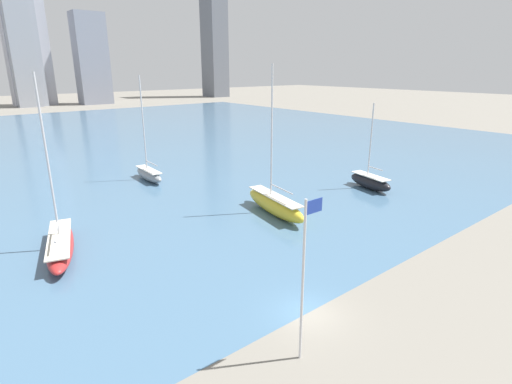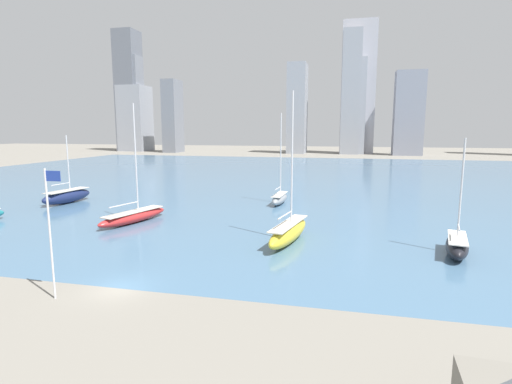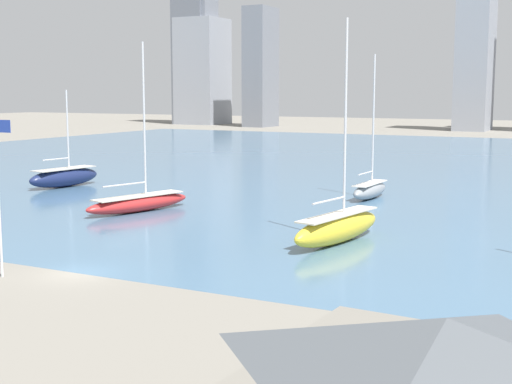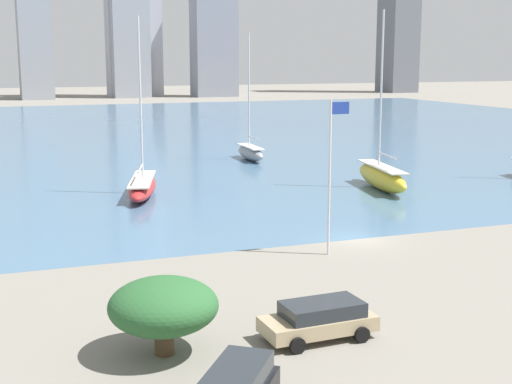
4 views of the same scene
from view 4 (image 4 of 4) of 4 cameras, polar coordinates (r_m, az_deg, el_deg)
ground_plane at (r=46.29m, az=8.07°, el=-3.76°), size 500.00×500.00×0.00m
harbor_water at (r=112.02m, az=-9.23°, el=4.70°), size 180.00×140.00×0.00m
flag_pole at (r=41.54m, az=6.00°, el=1.72°), size 1.24×0.14×9.13m
yard_shrub at (r=28.28m, az=-7.42°, el=-9.06°), size 4.32×4.32×3.05m
distant_city_skyline at (r=211.24m, az=-18.06°, el=14.24°), size 215.89×20.74×73.25m
sailboat_yellow at (r=63.88m, az=10.02°, el=1.23°), size 3.70×10.80×15.54m
sailboat_red at (r=60.82m, az=-9.09°, el=0.51°), size 5.04×11.13×14.84m
sailboat_gray at (r=81.05m, az=-0.44°, el=3.25°), size 2.04×7.72×14.18m
parked_wagon_tan at (r=30.06m, az=5.10°, el=-10.07°), size 4.80×2.53×1.55m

